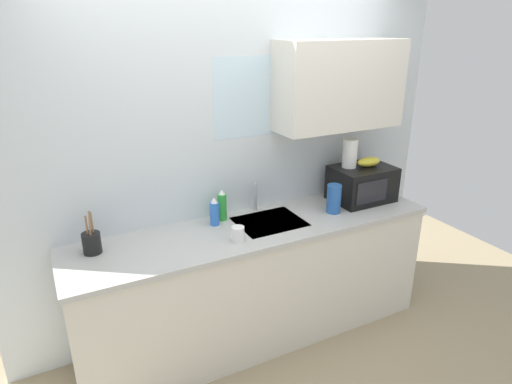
% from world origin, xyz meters
% --- Properties ---
extents(kitchen_wall_assembly, '(3.35, 0.42, 2.50)m').
position_xyz_m(kitchen_wall_assembly, '(0.14, 0.31, 1.35)').
color(kitchen_wall_assembly, silver).
rests_on(kitchen_wall_assembly, ground).
extents(counter_unit, '(2.58, 0.63, 0.90)m').
position_xyz_m(counter_unit, '(0.00, 0.00, 0.46)').
color(counter_unit, silver).
rests_on(counter_unit, ground).
extents(sink_faucet, '(0.03, 0.03, 0.21)m').
position_xyz_m(sink_faucet, '(0.12, 0.24, 1.01)').
color(sink_faucet, '#B2B5BA').
rests_on(sink_faucet, counter_unit).
extents(microwave, '(0.46, 0.35, 0.27)m').
position_xyz_m(microwave, '(0.95, 0.05, 1.04)').
color(microwave, black).
rests_on(microwave, counter_unit).
extents(banana_bunch, '(0.20, 0.11, 0.07)m').
position_xyz_m(banana_bunch, '(1.00, 0.05, 1.20)').
color(banana_bunch, gold).
rests_on(banana_bunch, microwave).
extents(paper_towel_roll, '(0.11, 0.11, 0.22)m').
position_xyz_m(paper_towel_roll, '(0.85, 0.10, 1.28)').
color(paper_towel_roll, white).
rests_on(paper_towel_roll, microwave).
extents(dish_soap_bottle_green, '(0.06, 0.06, 0.23)m').
position_xyz_m(dish_soap_bottle_green, '(-0.16, 0.20, 1.01)').
color(dish_soap_bottle_green, green).
rests_on(dish_soap_bottle_green, counter_unit).
extents(dish_soap_bottle_blue, '(0.06, 0.06, 0.20)m').
position_xyz_m(dish_soap_bottle_blue, '(-0.24, 0.15, 0.99)').
color(dish_soap_bottle_blue, blue).
rests_on(dish_soap_bottle_blue, counter_unit).
extents(cereal_canister, '(0.10, 0.10, 0.21)m').
position_xyz_m(cereal_canister, '(0.61, -0.05, 1.01)').
color(cereal_canister, '#2659A5').
rests_on(cereal_canister, counter_unit).
extents(mug_white, '(0.08, 0.08, 0.09)m').
position_xyz_m(mug_white, '(-0.20, -0.14, 0.95)').
color(mug_white, white).
rests_on(mug_white, counter_unit).
extents(utensil_crock, '(0.11, 0.11, 0.28)m').
position_xyz_m(utensil_crock, '(-1.05, 0.12, 0.97)').
color(utensil_crock, black).
rests_on(utensil_crock, counter_unit).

